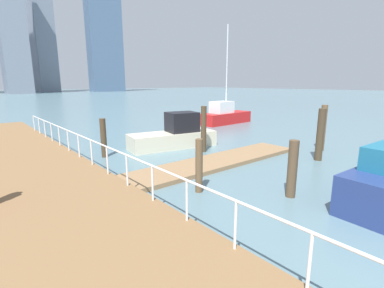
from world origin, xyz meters
name	(u,v)px	position (x,y,z in m)	size (l,w,h in m)	color
ground_plane	(101,139)	(0.00, 20.00, 0.00)	(300.00, 300.00, 0.00)	slate
floating_dock	(213,163)	(1.65, 10.82, 0.09)	(10.30, 2.00, 0.18)	#93704C
boardwalk_railing	(127,161)	(-3.15, 9.91, 1.23)	(0.06, 28.34, 1.08)	white
dock_piling_0	(104,138)	(-1.66, 15.37, 0.99)	(0.29, 0.29, 1.99)	#473826
dock_piling_1	(292,169)	(1.05, 6.44, 0.97)	(0.32, 0.32, 1.93)	brown
dock_piling_2	(204,129)	(3.00, 12.96, 1.26)	(0.30, 0.30, 2.51)	#473826
dock_piling_3	(320,135)	(6.18, 8.05, 1.27)	(0.35, 0.35, 2.54)	#473826
dock_piling_4	(199,166)	(-1.04, 8.72, 0.94)	(0.25, 0.25, 1.89)	brown
dock_piling_5	(323,128)	(8.31, 8.94, 1.28)	(0.33, 0.33, 2.55)	brown
moored_boat_2	(225,115)	(11.82, 19.77, 0.78)	(5.53, 2.03, 8.73)	red
moored_boat_3	(175,135)	(2.46, 14.86, 0.71)	(5.32, 2.60, 2.05)	beige
skyline_tower_3	(11,23)	(10.23, 116.68, 22.97)	(7.79, 10.51, 45.93)	gray
skyline_tower_4	(38,3)	(23.10, 133.46, 34.48)	(7.27, 13.89, 68.96)	gray
skyline_tower_5	(103,12)	(43.54, 119.20, 31.69)	(13.56, 6.30, 63.38)	slate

